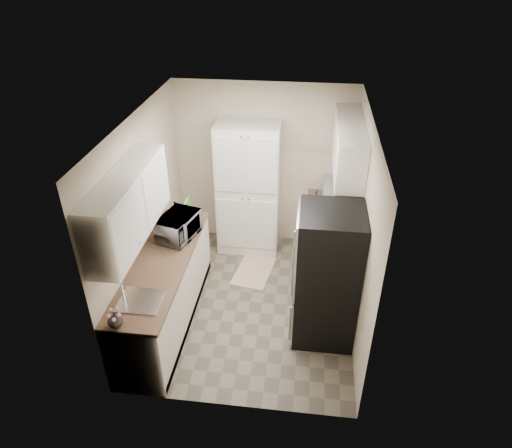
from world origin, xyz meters
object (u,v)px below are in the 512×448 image
(microwave, at_px, (179,226))
(wine_bottle, at_px, (176,214))
(electric_range, at_px, (327,261))
(refrigerator, at_px, (327,276))
(pantry_cabinet, at_px, (248,189))
(toaster_oven, at_px, (331,193))

(microwave, xyz_separation_m, wine_bottle, (-0.12, 0.30, -0.00))
(electric_range, height_order, refrigerator, refrigerator)
(pantry_cabinet, distance_m, toaster_oven, 1.20)
(pantry_cabinet, height_order, refrigerator, pantry_cabinet)
(refrigerator, xyz_separation_m, microwave, (-1.85, 0.49, 0.22))
(pantry_cabinet, relative_size, electric_range, 1.77)
(microwave, bearing_deg, pantry_cabinet, -14.43)
(toaster_oven, bearing_deg, pantry_cabinet, -159.27)
(pantry_cabinet, bearing_deg, toaster_oven, -1.14)
(refrigerator, relative_size, wine_bottle, 5.68)
(wine_bottle, relative_size, toaster_oven, 0.77)
(pantry_cabinet, height_order, toaster_oven, pantry_cabinet)
(refrigerator, xyz_separation_m, wine_bottle, (-1.97, 0.80, 0.22))
(pantry_cabinet, distance_m, microwave, 1.42)
(pantry_cabinet, relative_size, toaster_oven, 5.13)
(wine_bottle, distance_m, toaster_oven, 2.22)
(microwave, height_order, wine_bottle, microwave)
(wine_bottle, bearing_deg, pantry_cabinet, 48.20)
(refrigerator, distance_m, toaster_oven, 1.71)
(wine_bottle, bearing_deg, microwave, -68.34)
(microwave, bearing_deg, refrigerator, -89.39)
(refrigerator, bearing_deg, microwave, 165.08)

